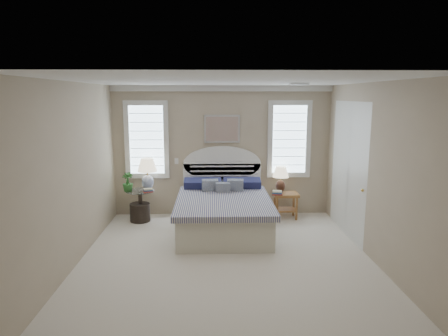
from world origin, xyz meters
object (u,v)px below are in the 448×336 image
(floor_pot, at_px, (140,212))
(bed, at_px, (223,210))
(side_table_left, at_px, (141,202))
(lamp_left, at_px, (147,170))
(lamp_right, at_px, (281,176))
(nightstand_right, at_px, (286,200))

(floor_pot, bearing_deg, bed, -19.03)
(bed, relative_size, floor_pot, 5.69)
(side_table_left, distance_m, lamp_left, 0.66)
(lamp_right, bearing_deg, side_table_left, -175.48)
(bed, distance_m, lamp_left, 1.78)
(bed, xyz_separation_m, nightstand_right, (1.30, 0.69, 0.00))
(lamp_left, xyz_separation_m, lamp_right, (2.72, 0.11, -0.16))
(side_table_left, bearing_deg, lamp_right, 4.52)
(nightstand_right, height_order, lamp_right, lamp_right)
(nightstand_right, relative_size, lamp_right, 0.99)
(side_table_left, distance_m, floor_pot, 0.21)
(side_table_left, height_order, lamp_left, lamp_left)
(lamp_left, distance_m, lamp_right, 2.73)
(bed, distance_m, floor_pot, 1.77)
(side_table_left, xyz_separation_m, floor_pot, (-0.01, -0.02, -0.20))
(side_table_left, xyz_separation_m, nightstand_right, (2.95, 0.10, -0.00))
(nightstand_right, distance_m, floor_pot, 2.97)
(lamp_left, bearing_deg, nightstand_right, -0.40)
(nightstand_right, bearing_deg, lamp_left, 179.60)
(lamp_left, relative_size, lamp_right, 1.19)
(floor_pot, xyz_separation_m, lamp_left, (0.15, 0.14, 0.83))
(bed, distance_m, side_table_left, 1.75)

